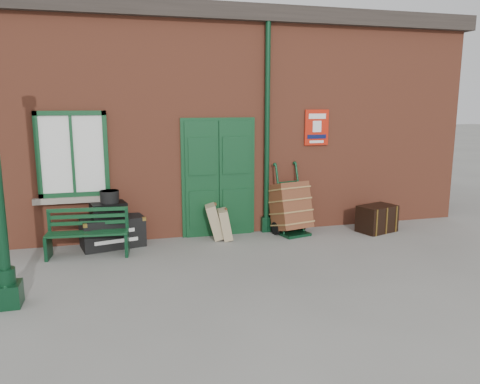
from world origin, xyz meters
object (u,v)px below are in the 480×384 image
object	(u,v)px
porter_trolley	(291,207)
dark_trunk	(377,219)
bench	(88,231)
houdini_trunk	(113,232)

from	to	relation	value
porter_trolley	dark_trunk	distance (m)	1.77
porter_trolley	bench	bearing A→B (deg)	172.32
bench	dark_trunk	world-z (taller)	bench
dark_trunk	houdini_trunk	bearing A→B (deg)	157.89
bench	houdini_trunk	world-z (taller)	bench
bench	dark_trunk	xyz separation A→B (m)	(5.48, 0.03, -0.15)
bench	porter_trolley	size ratio (longest dim) A/B	1.00
houdini_trunk	porter_trolley	bearing A→B (deg)	-13.12
houdini_trunk	porter_trolley	size ratio (longest dim) A/B	0.79
bench	porter_trolley	distance (m)	3.78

